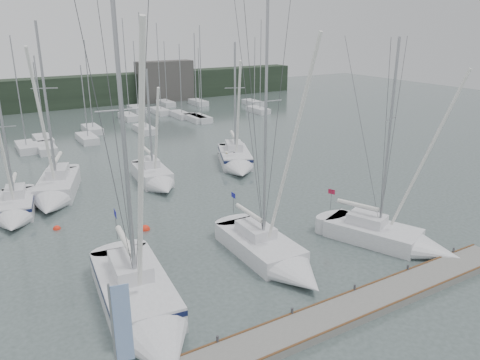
# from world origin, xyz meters

# --- Properties ---
(ground) EXTENTS (160.00, 160.00, 0.00)m
(ground) POSITION_xyz_m (0.00, 0.00, 0.00)
(ground) COLOR #445350
(ground) RESTS_ON ground
(dock) EXTENTS (24.00, 2.00, 0.40)m
(dock) POSITION_xyz_m (0.00, -5.00, 0.20)
(dock) COLOR slate
(dock) RESTS_ON ground
(far_treeline) EXTENTS (90.00, 4.00, 5.00)m
(far_treeline) POSITION_xyz_m (0.00, 62.00, 2.50)
(far_treeline) COLOR black
(far_treeline) RESTS_ON ground
(far_building_right) EXTENTS (10.00, 3.00, 7.00)m
(far_building_right) POSITION_xyz_m (18.00, 60.00, 3.50)
(far_building_right) COLOR #43413E
(far_building_right) RESTS_ON ground
(mast_forest) EXTENTS (58.40, 25.58, 14.65)m
(mast_forest) POSITION_xyz_m (-0.16, 44.11, 0.48)
(mast_forest) COLOR silver
(mast_forest) RESTS_ON ground
(sailboat_near_left) EXTENTS (4.30, 10.98, 16.64)m
(sailboat_near_left) POSITION_xyz_m (-8.03, -0.57, 0.67)
(sailboat_near_left) COLOR silver
(sailboat_near_left) RESTS_ON ground
(sailboat_near_center) EXTENTS (3.06, 9.28, 15.93)m
(sailboat_near_center) POSITION_xyz_m (0.42, 0.55, 0.52)
(sailboat_near_center) COLOR silver
(sailboat_near_center) RESTS_ON ground
(sailboat_near_right) EXTENTS (5.63, 8.64, 13.63)m
(sailboat_near_right) POSITION_xyz_m (8.35, -1.43, 0.51)
(sailboat_near_right) COLOR silver
(sailboat_near_right) RESTS_ON ground
(sailboat_mid_a) EXTENTS (3.68, 7.24, 10.93)m
(sailboat_mid_a) POSITION_xyz_m (-11.71, 16.02, 0.58)
(sailboat_mid_a) COLOR silver
(sailboat_mid_a) RESTS_ON ground
(sailboat_mid_b) EXTENTS (5.55, 9.23, 14.46)m
(sailboat_mid_b) POSITION_xyz_m (-8.54, 18.33, 0.65)
(sailboat_mid_b) COLOR silver
(sailboat_mid_b) RESTS_ON ground
(sailboat_mid_c) EXTENTS (3.15, 7.60, 10.59)m
(sailboat_mid_c) POSITION_xyz_m (-0.36, 17.58, 0.58)
(sailboat_mid_c) COLOR silver
(sailboat_mid_c) RESTS_ON ground
(sailboat_mid_d) EXTENTS (6.02, 9.14, 12.65)m
(sailboat_mid_d) POSITION_xyz_m (8.27, 18.47, 0.64)
(sailboat_mid_d) COLOR silver
(sailboat_mid_d) RESTS_ON ground
(buoy_a) EXTENTS (0.66, 0.66, 0.66)m
(buoy_a) POSITION_xyz_m (-4.38, 9.37, 0.00)
(buoy_a) COLOR red
(buoy_a) RESTS_ON ground
(buoy_c) EXTENTS (0.51, 0.51, 0.51)m
(buoy_c) POSITION_xyz_m (-9.55, 12.57, 0.00)
(buoy_c) COLOR red
(buoy_c) RESTS_ON ground
(dock_banner) EXTENTS (0.70, 0.20, 4.68)m
(dock_banner) POSITION_xyz_m (-10.32, -4.90, 3.16)
(dock_banner) COLOR #95979D
(dock_banner) RESTS_ON dock
(seagull) EXTENTS (0.91, 0.44, 0.18)m
(seagull) POSITION_xyz_m (-1.60, 2.89, 6.59)
(seagull) COLOR silver
(seagull) RESTS_ON ground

